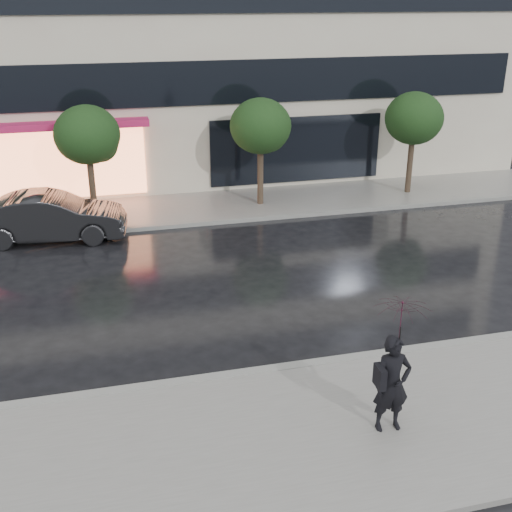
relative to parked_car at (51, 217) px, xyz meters
name	(u,v)px	position (x,y,z in m)	size (l,w,h in m)	color
ground	(244,352)	(4.36, -8.30, -0.77)	(120.00, 120.00, 0.00)	black
sidewalk_near	(287,441)	(4.36, -11.55, -0.71)	(60.00, 4.50, 0.12)	slate
sidewalk_far	(179,209)	(4.36, 1.95, -0.71)	(60.00, 3.50, 0.12)	slate
curb_near	(255,373)	(4.36, -9.30, -0.70)	(60.00, 0.25, 0.14)	gray
curb_far	(187,224)	(4.36, 0.20, -0.70)	(60.00, 0.25, 0.14)	gray
tree_mid_west	(89,137)	(1.42, 1.73, 2.15)	(2.20, 2.20, 3.99)	#33261C
tree_mid_east	(262,128)	(7.42, 1.73, 2.15)	(2.20, 2.20, 3.99)	#33261C
tree_far_east	(415,120)	(13.42, 1.73, 2.15)	(2.20, 2.20, 3.99)	#33261C
parked_car	(51,217)	(0.00, 0.00, 0.00)	(1.63, 4.69, 1.54)	black
pedestrian_with_umbrella	(397,348)	(6.27, -11.71, 1.00)	(1.02, 1.04, 2.57)	black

